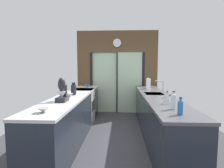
{
  "coord_description": "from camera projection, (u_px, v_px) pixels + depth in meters",
  "views": [
    {
      "loc": [
        0.14,
        -3.53,
        1.52
      ],
      "look_at": [
        -0.08,
        0.69,
        1.12
      ],
      "focal_mm": 28.67,
      "sensor_mm": 36.0,
      "label": 1
    }
  ],
  "objects": [
    {
      "name": "ground_plane",
      "position": [
        115.0,
        131.0,
        4.26
      ],
      "size": [
        5.04,
        7.6,
        0.02
      ],
      "primitive_type": "cube",
      "color": "#38383D"
    },
    {
      "name": "back_wall_unit",
      "position": [
        117.0,
        67.0,
        5.9
      ],
      "size": [
        2.64,
        0.12,
        2.7
      ],
      "color": "brown",
      "rests_on": "ground_plane"
    },
    {
      "name": "left_counter_run",
      "position": [
        72.0,
        117.0,
        3.8
      ],
      "size": [
        0.62,
        3.8,
        0.92
      ],
      "color": "#1E232D",
      "rests_on": "ground_plane"
    },
    {
      "name": "right_counter_run",
      "position": [
        157.0,
        116.0,
        3.87
      ],
      "size": [
        0.62,
        3.8,
        0.92
      ],
      "color": "#1E232D",
      "rests_on": "ground_plane"
    },
    {
      "name": "sink_faucet",
      "position": [
        162.0,
        85.0,
        4.05
      ],
      "size": [
        0.19,
        0.02,
        0.3
      ],
      "color": "#B7BABC",
      "rests_on": "right_counter_run"
    },
    {
      "name": "oven_range",
      "position": [
        83.0,
        106.0,
        4.91
      ],
      "size": [
        0.6,
        0.6,
        0.92
      ],
      "color": "#B7BABC",
      "rests_on": "ground_plane"
    },
    {
      "name": "mixing_bowl_near",
      "position": [
        43.0,
        110.0,
        2.36
      ],
      "size": [
        0.16,
        0.16,
        0.07
      ],
      "color": "gray",
      "rests_on": "left_counter_run"
    },
    {
      "name": "mixing_bowl_mid",
      "position": [
        70.0,
        95.0,
        3.58
      ],
      "size": [
        0.14,
        0.14,
        0.08
      ],
      "color": "gray",
      "rests_on": "left_counter_run"
    },
    {
      "name": "mixing_bowl_far",
      "position": [
        88.0,
        85.0,
        5.46
      ],
      "size": [
        0.17,
        0.17,
        0.07
      ],
      "color": "teal",
      "rests_on": "left_counter_run"
    },
    {
      "name": "knife_block",
      "position": [
        74.0,
        90.0,
        3.87
      ],
      "size": [
        0.08,
        0.14,
        0.28
      ],
      "color": "black",
      "rests_on": "left_counter_run"
    },
    {
      "name": "stand_mixer",
      "position": [
        62.0,
        92.0,
        3.12
      ],
      "size": [
        0.17,
        0.27,
        0.42
      ],
      "color": "black",
      "rests_on": "left_counter_run"
    },
    {
      "name": "kettle",
      "position": [
        167.0,
        98.0,
        2.91
      ],
      "size": [
        0.25,
        0.16,
        0.22
      ],
      "color": "#B7BABC",
      "rests_on": "right_counter_run"
    },
    {
      "name": "soap_bottle_near",
      "position": [
        180.0,
        107.0,
        2.26
      ],
      "size": [
        0.07,
        0.07,
        0.22
      ],
      "color": "#286BB7",
      "rests_on": "right_counter_run"
    },
    {
      "name": "soap_bottle_far",
      "position": [
        174.0,
        101.0,
        2.55
      ],
      "size": [
        0.07,
        0.07,
        0.26
      ],
      "color": "silver",
      "rests_on": "right_counter_run"
    },
    {
      "name": "paper_towel_roll",
      "position": [
        148.0,
        84.0,
        4.96
      ],
      "size": [
        0.14,
        0.14,
        0.31
      ],
      "color": "#B7BABC",
      "rests_on": "right_counter_run"
    }
  ]
}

